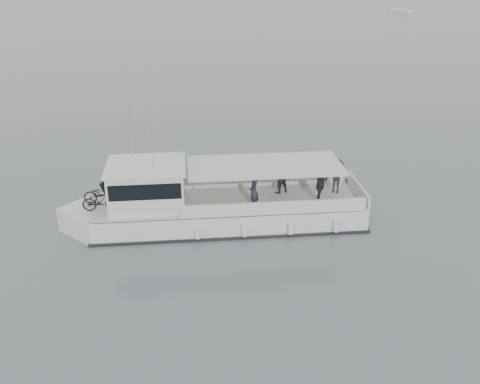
{
  "coord_description": "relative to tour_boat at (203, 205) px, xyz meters",
  "views": [
    {
      "loc": [
        2.07,
        -21.32,
        11.56
      ],
      "look_at": [
        0.11,
        0.83,
        1.6
      ],
      "focal_mm": 40.0,
      "sensor_mm": 36.0,
      "label": 1
    }
  ],
  "objects": [
    {
      "name": "ground",
      "position": [
        1.59,
        -0.6,
        -0.96
      ],
      "size": [
        1400.0,
        1400.0,
        0.0
      ],
      "primitive_type": "plane",
      "color": "#566165",
      "rests_on": "ground"
    },
    {
      "name": "tour_boat",
      "position": [
        0.0,
        0.0,
        0.0
      ],
      "size": [
        14.09,
        5.7,
        5.87
      ],
      "rotation": [
        0.0,
        0.0,
        0.19
      ],
      "color": "white",
      "rests_on": "ground"
    }
  ]
}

